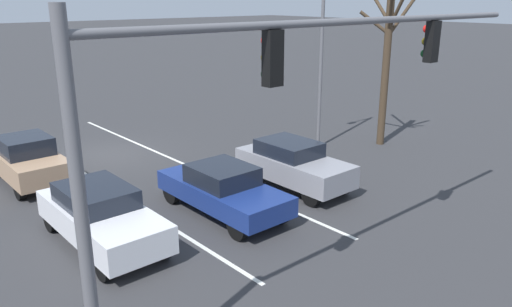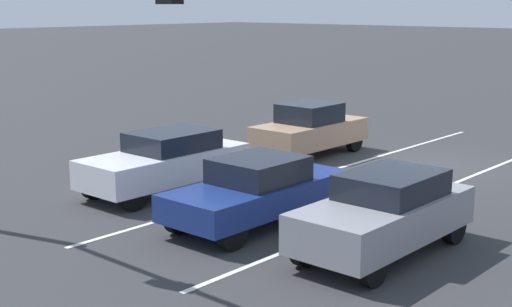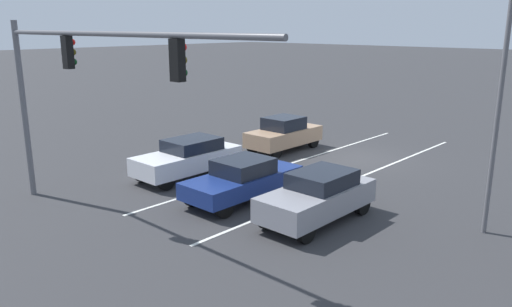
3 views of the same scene
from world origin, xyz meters
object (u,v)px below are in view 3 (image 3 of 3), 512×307
object	(u,v)px
car_gray_leftlane_front	(318,196)
street_lamp_left_shoulder	(497,60)
car_white_rightlane_front	(189,157)
car_navy_midlane_front	(243,179)
car_tan_rightlane_second	(284,134)
traffic_signal_gantry	(73,73)

from	to	relation	value
car_gray_leftlane_front	street_lamp_left_shoulder	xyz separation A→B (m)	(-3.96, -2.60, 4.19)
car_white_rightlane_front	street_lamp_left_shoulder	bearing A→B (deg)	-168.03
car_navy_midlane_front	car_gray_leftlane_front	bearing A→B (deg)	-177.20
car_tan_rightlane_second	street_lamp_left_shoulder	size ratio (longest dim) A/B	0.46
car_navy_midlane_front	traffic_signal_gantry	world-z (taller)	traffic_signal_gantry
car_tan_rightlane_second	street_lamp_left_shoulder	distance (m)	11.96
car_white_rightlane_front	traffic_signal_gantry	size ratio (longest dim) A/B	0.38
car_tan_rightlane_second	traffic_signal_gantry	bearing A→B (deg)	96.51
car_gray_leftlane_front	car_tan_rightlane_second	bearing A→B (deg)	-43.67
car_tan_rightlane_second	street_lamp_left_shoulder	bearing A→B (deg)	160.68
car_white_rightlane_front	car_tan_rightlane_second	world-z (taller)	car_tan_rightlane_second
traffic_signal_gantry	street_lamp_left_shoulder	size ratio (longest dim) A/B	1.35
car_gray_leftlane_front	car_tan_rightlane_second	size ratio (longest dim) A/B	1.04
car_tan_rightlane_second	traffic_signal_gantry	xyz separation A→B (m)	(-1.28, 11.21, 3.75)
car_white_rightlane_front	traffic_signal_gantry	bearing A→B (deg)	104.03
street_lamp_left_shoulder	traffic_signal_gantry	bearing A→B (deg)	38.90
car_gray_leftlane_front	traffic_signal_gantry	world-z (taller)	traffic_signal_gantry
car_white_rightlane_front	street_lamp_left_shoulder	world-z (taller)	street_lamp_left_shoulder
car_navy_midlane_front	street_lamp_left_shoulder	world-z (taller)	street_lamp_left_shoulder
car_white_rightlane_front	car_navy_midlane_front	distance (m)	3.60
car_gray_leftlane_front	car_tan_rightlane_second	distance (m)	9.14
car_navy_midlane_front	car_gray_leftlane_front	size ratio (longest dim) A/B	1.08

